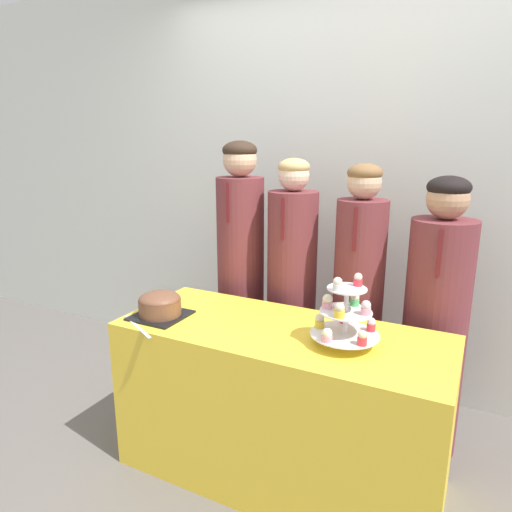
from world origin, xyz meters
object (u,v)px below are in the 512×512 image
student_1 (291,297)px  student_3 (434,327)px  cake_knife (134,323)px  cupcake_stand (345,315)px  student_0 (241,280)px  round_cake (160,304)px  student_2 (357,309)px

student_1 → student_3: size_ratio=1.05×
cake_knife → student_1: 0.93m
cupcake_stand → student_3: (0.30, 0.57, -0.21)m
cake_knife → student_0: student_0 is taller
round_cake → student_3: 1.38m
cupcake_stand → student_0: size_ratio=0.19×
cake_knife → student_0: bearing=108.8°
cupcake_stand → student_1: student_1 is taller
cake_knife → round_cake: bearing=93.7°
student_0 → cupcake_stand: bearing=-35.2°
student_0 → student_2: 0.72m
cupcake_stand → cake_knife: bearing=-166.7°
round_cake → student_1: 0.79m
student_2 → student_3: 0.40m
student_0 → student_3: bearing=-0.0°
student_0 → student_2: student_0 is taller
round_cake → cake_knife: size_ratio=0.90×
student_3 → cupcake_stand: bearing=-118.1°
round_cake → student_0: size_ratio=0.16×
student_3 → student_2: bearing=-180.0°
cupcake_stand → student_2: student_2 is taller
round_cake → cake_knife: 0.15m
cake_knife → student_0: size_ratio=0.17×
student_2 → student_1: bearing=180.0°
round_cake → cake_knife: round_cake is taller
round_cake → student_1: student_1 is taller
round_cake → student_0: bearing=83.4°
round_cake → student_3: bearing=29.3°
cupcake_stand → student_1: (-0.48, 0.57, -0.18)m
round_cake → cake_knife: (-0.06, -0.13, -0.06)m
cupcake_stand → student_1: size_ratio=0.20×
round_cake → cupcake_stand: (0.89, 0.10, 0.07)m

